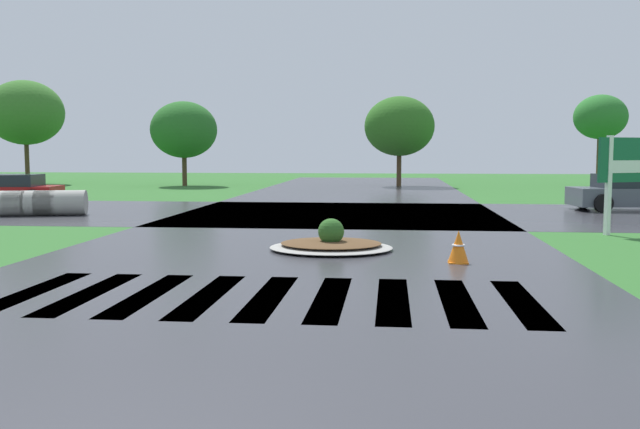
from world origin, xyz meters
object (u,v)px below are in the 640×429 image
Objects in this scene: car_silver_hatch at (7,190)px; drainage_pipe_stack at (30,203)px; traffic_cone at (458,247)px; median_island at (331,244)px; car_blue_compact at (634,193)px.

car_silver_hatch is 5.51m from drainage_pipe_stack.
car_silver_hatch is at bearing 142.19° from traffic_cone.
drainage_pipe_stack reaches higher than median_island.
median_island reaches higher than traffic_cone.
car_silver_hatch is 23.54m from car_blue_compact.
traffic_cone is at bearing -126.87° from car_blue_compact.
drainage_pipe_stack is (3.33, -4.39, -0.15)m from car_silver_hatch.
drainage_pipe_stack is at bearing -174.89° from car_blue_compact.
car_blue_compact is (23.54, -0.31, 0.05)m from car_silver_hatch.
median_island is at bearing -138.39° from car_blue_compact.
car_silver_hatch is (-13.73, 11.17, 0.43)m from median_island.
car_blue_compact is 1.27× the size of drainage_pipe_stack.
median_island is 17.70m from car_silver_hatch.
traffic_cone is (12.94, -8.24, -0.11)m from drainage_pipe_stack.
median_island is at bearing 132.93° from car_silver_hatch.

